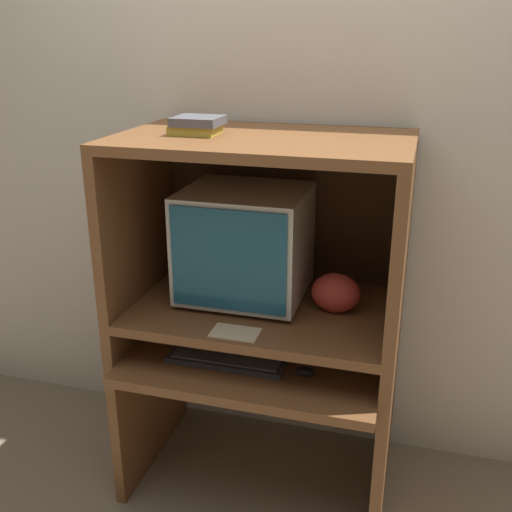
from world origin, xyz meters
The scene contains 10 objects.
wall_back centered at (0.00, 0.71, 1.30)m, with size 6.00×0.06×2.60m.
desk_base centered at (0.00, 0.27, 0.41)m, with size 1.03×0.73×0.62m.
desk_monitor_shelf centered at (0.00, 0.33, 0.75)m, with size 1.03×0.65×0.17m.
hutch_upper centered at (0.00, 0.36, 1.22)m, with size 1.03×0.65×0.64m.
crt_monitor centered at (-0.08, 0.38, 1.01)m, with size 0.46×0.43×0.43m.
keyboard centered at (-0.09, 0.16, 0.64)m, with size 0.43×0.14×0.03m.
mouse centered at (0.21, 0.14, 0.64)m, with size 0.07×0.05×0.03m.
snack_bag centered at (0.27, 0.35, 0.86)m, with size 0.18×0.13×0.15m.
book_stack centered at (-0.23, 0.30, 1.46)m, with size 0.17×0.15×0.06m.
paper_card centered at (-0.03, 0.08, 0.79)m, with size 0.17×0.11×0.00m.
Camera 1 is at (0.54, -1.67, 1.76)m, focal length 42.00 mm.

